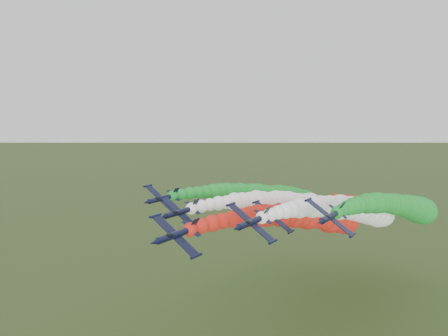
% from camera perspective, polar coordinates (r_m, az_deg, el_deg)
% --- Properties ---
extents(jet_lead, '(14.66, 86.17, 19.23)m').
position_cam_1_polar(jet_lead, '(121.53, 11.81, -6.37)').
color(jet_lead, black).
rests_on(jet_lead, ground).
extents(jet_inner_left, '(15.13, 86.63, 19.69)m').
position_cam_1_polar(jet_inner_left, '(136.80, 10.10, -4.78)').
color(jet_inner_left, black).
rests_on(jet_inner_left, ground).
extents(jet_inner_right, '(14.60, 86.11, 19.17)m').
position_cam_1_polar(jet_inner_right, '(129.72, 17.13, -5.32)').
color(jet_inner_right, black).
rests_on(jet_inner_right, ground).
extents(jet_outer_left, '(14.70, 86.21, 19.27)m').
position_cam_1_polar(jet_outer_left, '(150.36, 7.07, -3.71)').
color(jet_outer_left, black).
rests_on(jet_outer_left, ground).
extents(jet_outer_right, '(14.94, 86.44, 19.50)m').
position_cam_1_polar(jet_outer_right, '(138.17, 22.68, -4.79)').
color(jet_outer_right, black).
rests_on(jet_outer_right, ground).
extents(jet_trail, '(14.29, 85.76, 18.82)m').
position_cam_1_polar(jet_trail, '(147.74, 17.17, -5.00)').
color(jet_trail, black).
rests_on(jet_trail, ground).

